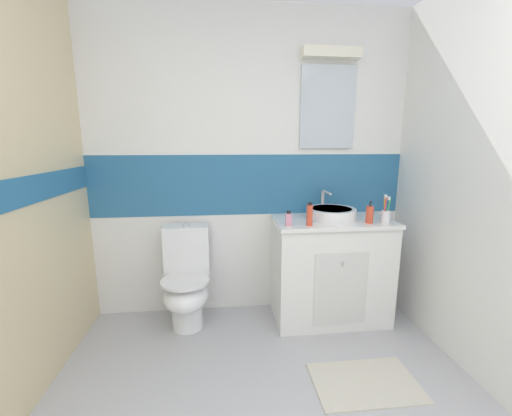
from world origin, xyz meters
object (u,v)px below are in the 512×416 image
toothbrush_cup (386,215)px  soap_dispenser (370,214)px  sink_basin (331,213)px  toilet (186,281)px  perfume_flask_small (289,219)px  deodorant_spray_can (310,215)px

toothbrush_cup → soap_dispenser: size_ratio=1.28×
sink_basin → toothbrush_cup: toothbrush_cup is taller
sink_basin → toothbrush_cup: bearing=-28.3°
toilet → soap_dispenser: soap_dispenser is taller
toothbrush_cup → perfume_flask_small: 0.74m
toothbrush_cup → perfume_flask_small: size_ratio=1.93×
toothbrush_cup → sink_basin: bearing=151.7°
toilet → perfume_flask_small: (0.77, -0.18, 0.53)m
sink_basin → toothbrush_cup: (0.36, -0.19, 0.01)m
soap_dispenser → perfume_flask_small: bearing=-178.3°
toothbrush_cup → soap_dispenser: 0.12m
soap_dispenser → perfume_flask_small: soap_dispenser is taller
toilet → soap_dispenser: size_ratio=4.75×
toothbrush_cup → soap_dispenser: toothbrush_cup is taller
sink_basin → toilet: size_ratio=0.54×
sink_basin → perfume_flask_small: (-0.38, -0.19, 0.01)m
deodorant_spray_can → sink_basin: bearing=40.3°
toothbrush_cup → deodorant_spray_can: size_ratio=1.26×
perfume_flask_small → deodorant_spray_can: (0.15, -0.01, 0.03)m
toilet → deodorant_spray_can: (0.93, -0.19, 0.56)m
sink_basin → soap_dispenser: 0.30m
toilet → sink_basin: bearing=0.3°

